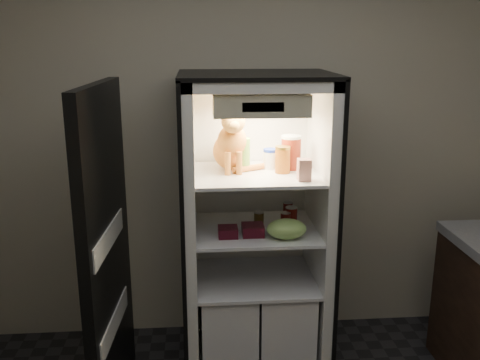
% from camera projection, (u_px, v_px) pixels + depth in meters
% --- Properties ---
extents(room_shell, '(3.60, 3.60, 3.60)m').
position_uv_depth(room_shell, '(300.00, 176.00, 1.83)').
color(room_shell, white).
rests_on(room_shell, floor).
extents(refrigerator, '(0.90, 0.72, 1.88)m').
position_uv_depth(refrigerator, '(255.00, 246.00, 3.38)').
color(refrigerator, white).
rests_on(refrigerator, floor).
extents(fridge_door, '(0.12, 0.87, 1.85)m').
position_uv_depth(fridge_door, '(107.00, 258.00, 2.90)').
color(fridge_door, black).
rests_on(fridge_door, floor).
extents(tabby_cat, '(0.35, 0.40, 0.42)m').
position_uv_depth(tabby_cat, '(231.00, 145.00, 3.21)').
color(tabby_cat, '#C55B19').
rests_on(tabby_cat, refrigerator).
extents(parmesan_shaker, '(0.08, 0.08, 0.20)m').
position_uv_depth(parmesan_shaker, '(244.00, 155.00, 3.21)').
color(parmesan_shaker, '#268E2C').
rests_on(parmesan_shaker, refrigerator).
extents(mayo_tub, '(0.09, 0.09, 0.12)m').
position_uv_depth(mayo_tub, '(270.00, 159.00, 3.27)').
color(mayo_tub, white).
rests_on(mayo_tub, refrigerator).
extents(salsa_jar, '(0.09, 0.09, 0.16)m').
position_uv_depth(salsa_jar, '(283.00, 160.00, 3.16)').
color(salsa_jar, maroon).
rests_on(salsa_jar, refrigerator).
extents(pepper_jar, '(0.12, 0.12, 0.21)m').
position_uv_depth(pepper_jar, '(291.00, 152.00, 3.25)').
color(pepper_jar, '#9E2F15').
rests_on(pepper_jar, refrigerator).
extents(cream_carton, '(0.07, 0.07, 0.12)m').
position_uv_depth(cream_carton, '(304.00, 170.00, 3.00)').
color(cream_carton, silver).
rests_on(cream_carton, refrigerator).
extents(soda_can_a, '(0.06, 0.06, 0.11)m').
position_uv_depth(soda_can_a, '(288.00, 211.00, 3.42)').
color(soda_can_a, black).
rests_on(soda_can_a, refrigerator).
extents(soda_can_b, '(0.07, 0.07, 0.13)m').
position_uv_depth(soda_can_b, '(291.00, 217.00, 3.26)').
color(soda_can_b, black).
rests_on(soda_can_b, refrigerator).
extents(soda_can_c, '(0.06, 0.06, 0.11)m').
position_uv_depth(soda_can_c, '(285.00, 221.00, 3.22)').
color(soda_can_c, black).
rests_on(soda_can_c, refrigerator).
extents(condiment_jar, '(0.06, 0.06, 0.09)m').
position_uv_depth(condiment_jar, '(259.00, 218.00, 3.33)').
color(condiment_jar, '#543E18').
rests_on(condiment_jar, refrigerator).
extents(grape_bag, '(0.23, 0.17, 0.12)m').
position_uv_depth(grape_bag, '(287.00, 229.00, 3.09)').
color(grape_bag, '#84B454').
rests_on(grape_bag, refrigerator).
extents(berry_box_left, '(0.11, 0.11, 0.06)m').
position_uv_depth(berry_box_left, '(228.00, 232.00, 3.13)').
color(berry_box_left, '#490C1E').
rests_on(berry_box_left, refrigerator).
extents(berry_box_right, '(0.13, 0.13, 0.06)m').
position_uv_depth(berry_box_right, '(253.00, 230.00, 3.15)').
color(berry_box_right, '#490C1E').
rests_on(berry_box_right, refrigerator).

